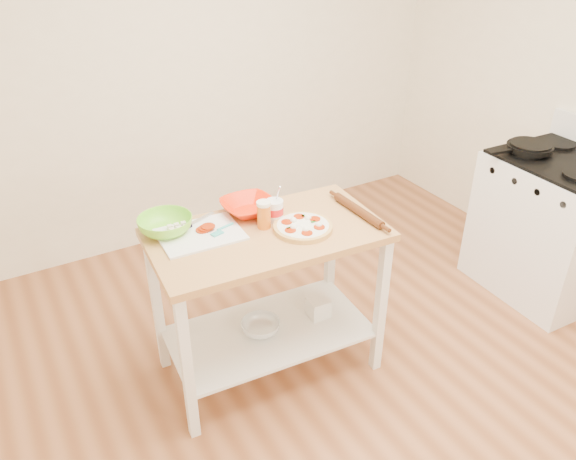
# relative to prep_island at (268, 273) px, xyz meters

# --- Properties ---
(room_shell) EXTENTS (4.04, 4.54, 2.74)m
(room_shell) POSITION_rel_prep_island_xyz_m (0.36, -0.56, 0.70)
(room_shell) COLOR #A5643D
(room_shell) RESTS_ON ground
(prep_island) EXTENTS (1.21, 0.72, 0.90)m
(prep_island) POSITION_rel_prep_island_xyz_m (0.00, 0.00, 0.00)
(prep_island) COLOR tan
(prep_island) RESTS_ON ground
(gas_stove) EXTENTS (0.73, 0.84, 1.11)m
(gas_stove) POSITION_rel_prep_island_xyz_m (2.00, -0.23, -0.18)
(gas_stove) COLOR white
(gas_stove) RESTS_ON ground
(skillet) EXTENTS (0.45, 0.29, 0.03)m
(skillet) POSITION_rel_prep_island_xyz_m (1.89, -0.02, 0.33)
(skillet) COLOR black
(skillet) RESTS_ON gas_stove
(pizza) EXTENTS (0.30, 0.30, 0.05)m
(pizza) POSITION_rel_prep_island_xyz_m (0.17, -0.07, 0.27)
(pizza) COLOR #E7B662
(pizza) RESTS_ON prep_island
(cutting_board) EXTENTS (0.41, 0.32, 0.04)m
(cutting_board) POSITION_rel_prep_island_xyz_m (-0.30, 0.14, 0.26)
(cutting_board) COLOR white
(cutting_board) RESTS_ON prep_island
(spatula) EXTENTS (0.15, 0.08, 0.01)m
(spatula) POSITION_rel_prep_island_xyz_m (-0.20, 0.10, 0.27)
(spatula) COLOR #39B8B3
(spatula) RESTS_ON cutting_board
(knife) EXTENTS (0.25, 0.13, 0.01)m
(knife) POSITION_rel_prep_island_xyz_m (-0.32, 0.22, 0.27)
(knife) COLOR silver
(knife) RESTS_ON cutting_board
(orange_bowl) EXTENTS (0.28, 0.28, 0.07)m
(orange_bowl) POSITION_rel_prep_island_xyz_m (0.01, 0.22, 0.29)
(orange_bowl) COLOR #FD2906
(orange_bowl) RESTS_ON prep_island
(green_bowl) EXTENTS (0.27, 0.27, 0.08)m
(green_bowl) POSITION_rel_prep_island_xyz_m (-0.44, 0.24, 0.29)
(green_bowl) COLOR #7ADD2F
(green_bowl) RESTS_ON prep_island
(beer_pint) EXTENTS (0.07, 0.07, 0.14)m
(beer_pint) POSITION_rel_prep_island_xyz_m (0.01, 0.04, 0.32)
(beer_pint) COLOR orange
(beer_pint) RESTS_ON prep_island
(yogurt_tub) EXTENTS (0.09, 0.09, 0.20)m
(yogurt_tub) POSITION_rel_prep_island_xyz_m (0.09, 0.09, 0.31)
(yogurt_tub) COLOR white
(yogurt_tub) RESTS_ON prep_island
(rolling_pin) EXTENTS (0.05, 0.38, 0.04)m
(rolling_pin) POSITION_rel_prep_island_xyz_m (0.50, -0.09, 0.27)
(rolling_pin) COLOR #542B13
(rolling_pin) RESTS_ON prep_island
(shelf_glass_bowl) EXTENTS (0.26, 0.26, 0.07)m
(shelf_glass_bowl) POSITION_rel_prep_island_xyz_m (-0.04, 0.01, -0.35)
(shelf_glass_bowl) COLOR silver
(shelf_glass_bowl) RESTS_ON prep_island
(shelf_bin) EXTENTS (0.12, 0.12, 0.11)m
(shelf_bin) POSITION_rel_prep_island_xyz_m (0.31, -0.02, -0.33)
(shelf_bin) COLOR white
(shelf_bin) RESTS_ON prep_island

